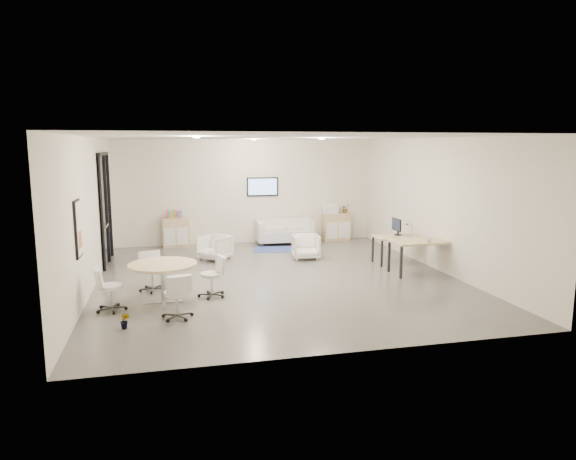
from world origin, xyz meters
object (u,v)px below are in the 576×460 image
(desk_rear, at_px, (400,239))
(sideboard_left, at_px, (176,232))
(sideboard_right, at_px, (336,227))
(loveseat, at_px, (284,232))
(desk_front, at_px, (423,244))
(armchair_right, at_px, (306,246))
(round_table, at_px, (163,268))
(armchair_left, at_px, (215,246))

(desk_rear, bearing_deg, sideboard_left, 150.25)
(sideboard_right, height_order, loveseat, sideboard_right)
(sideboard_right, relative_size, loveseat, 0.49)
(sideboard_left, xyz_separation_m, loveseat, (3.29, -0.21, -0.08))
(sideboard_left, height_order, desk_front, sideboard_left)
(sideboard_left, distance_m, desk_rear, 6.63)
(loveseat, bearing_deg, desk_front, -59.77)
(armchair_right, bearing_deg, desk_front, -36.26)
(sideboard_left, relative_size, armchair_right, 1.22)
(desk_front, bearing_deg, round_table, -172.31)
(sideboard_right, bearing_deg, sideboard_left, 179.92)
(sideboard_left, height_order, armchair_right, sideboard_left)
(sideboard_right, relative_size, armchair_left, 1.20)
(desk_rear, xyz_separation_m, desk_front, (0.04, -1.13, 0.08))
(sideboard_right, distance_m, loveseat, 1.78)
(sideboard_left, relative_size, desk_rear, 0.63)
(armchair_right, bearing_deg, round_table, -131.79)
(armchair_left, xyz_separation_m, desk_rear, (4.64, -1.49, 0.27))
(loveseat, bearing_deg, armchair_left, -139.31)
(sideboard_right, xyz_separation_m, round_table, (-5.40, -5.67, 0.27))
(desk_rear, height_order, desk_front, desk_front)
(loveseat, relative_size, armchair_right, 2.46)
(armchair_left, distance_m, desk_front, 5.38)
(armchair_left, bearing_deg, loveseat, 83.42)
(desk_rear, bearing_deg, sideboard_right, 101.34)
(armchair_left, distance_m, round_table, 3.87)
(armchair_left, relative_size, round_table, 0.56)
(desk_front, bearing_deg, loveseat, 116.07)
(sideboard_left, relative_size, armchair_left, 1.22)
(sideboard_left, xyz_separation_m, desk_rear, (5.61, -3.54, 0.20))
(loveseat, xyz_separation_m, desk_rear, (2.32, -3.33, 0.28))
(sideboard_left, relative_size, loveseat, 0.50)
(armchair_right, bearing_deg, loveseat, 99.55)
(armchair_right, bearing_deg, desk_rear, -17.79)
(desk_rear, relative_size, desk_front, 0.89)
(desk_rear, distance_m, round_table, 6.32)
(sideboard_left, height_order, round_table, sideboard_left)
(armchair_right, height_order, desk_rear, armchair_right)
(sideboard_right, height_order, armchair_right, sideboard_right)
(sideboard_left, relative_size, round_table, 0.68)
(armchair_left, xyz_separation_m, armchair_right, (2.40, -0.43, -0.00))
(sideboard_right, relative_size, desk_front, 0.56)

